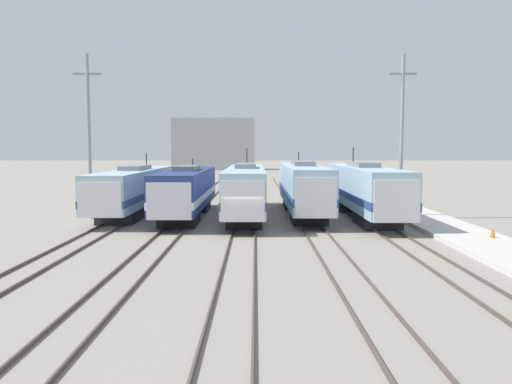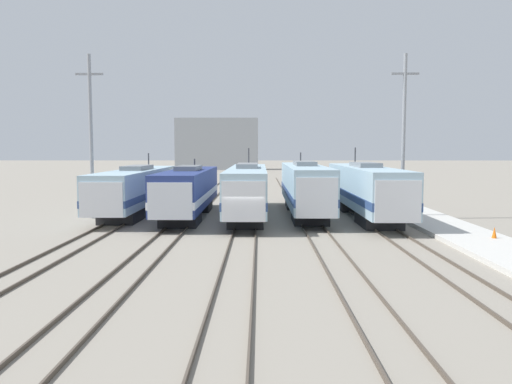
{
  "view_description": "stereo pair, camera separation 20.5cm",
  "coord_description": "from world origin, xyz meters",
  "px_view_note": "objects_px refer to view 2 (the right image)",
  "views": [
    {
      "loc": [
        0.81,
        -31.08,
        5.4
      ],
      "look_at": [
        0.72,
        2.98,
        2.44
      ],
      "focal_mm": 35.0,
      "sensor_mm": 36.0,
      "label": 1
    },
    {
      "loc": [
        1.01,
        -31.08,
        5.4
      ],
      "look_at": [
        0.72,
        2.98,
        2.44
      ],
      "focal_mm": 35.0,
      "sensor_mm": 36.0,
      "label": 2
    }
  ],
  "objects_px": {
    "locomotive_center": "(247,190)",
    "locomotive_far_right": "(366,190)",
    "catenary_tower_left": "(91,134)",
    "locomotive_center_right": "(305,188)",
    "locomotive_far_left": "(136,189)",
    "locomotive_center_left": "(188,191)",
    "catenary_tower_right": "(404,134)",
    "traffic_cone": "(494,232)"
  },
  "relations": [
    {
      "from": "locomotive_far_left",
      "to": "locomotive_center_right",
      "type": "distance_m",
      "value": 13.94
    },
    {
      "from": "locomotive_center",
      "to": "locomotive_center_right",
      "type": "xyz_separation_m",
      "value": [
        4.64,
        1.17,
        0.07
      ]
    },
    {
      "from": "locomotive_center_right",
      "to": "catenary_tower_left",
      "type": "height_order",
      "value": "catenary_tower_left"
    },
    {
      "from": "locomotive_far_right",
      "to": "traffic_cone",
      "type": "relative_size",
      "value": 29.54
    },
    {
      "from": "catenary_tower_right",
      "to": "locomotive_center",
      "type": "bearing_deg",
      "value": 176.54
    },
    {
      "from": "catenary_tower_right",
      "to": "traffic_cone",
      "type": "xyz_separation_m",
      "value": [
        2.49,
        -10.0,
        -5.93
      ]
    },
    {
      "from": "catenary_tower_right",
      "to": "catenary_tower_left",
      "type": "bearing_deg",
      "value": 180.0
    },
    {
      "from": "locomotive_center",
      "to": "locomotive_far_left",
      "type": "bearing_deg",
      "value": 168.07
    },
    {
      "from": "catenary_tower_right",
      "to": "locomotive_center_left",
      "type": "bearing_deg",
      "value": 178.94
    },
    {
      "from": "locomotive_center_left",
      "to": "catenary_tower_right",
      "type": "distance_m",
      "value": 17.2
    },
    {
      "from": "locomotive_center",
      "to": "catenary_tower_right",
      "type": "relative_size",
      "value": 1.53
    },
    {
      "from": "locomotive_far_right",
      "to": "catenary_tower_right",
      "type": "xyz_separation_m",
      "value": [
        2.7,
        -0.33,
        4.31
      ]
    },
    {
      "from": "locomotive_far_right",
      "to": "locomotive_center",
      "type": "bearing_deg",
      "value": 177.57
    },
    {
      "from": "locomotive_center_left",
      "to": "catenary_tower_left",
      "type": "relative_size",
      "value": 1.33
    },
    {
      "from": "locomotive_center_left",
      "to": "locomotive_center",
      "type": "height_order",
      "value": "locomotive_center"
    },
    {
      "from": "locomotive_far_left",
      "to": "catenary_tower_right",
      "type": "xyz_separation_m",
      "value": [
        21.26,
        -2.68,
        4.46
      ]
    },
    {
      "from": "locomotive_center",
      "to": "catenary_tower_right",
      "type": "xyz_separation_m",
      "value": [
        11.98,
        -0.72,
        4.35
      ]
    },
    {
      "from": "locomotive_far_left",
      "to": "locomotive_center",
      "type": "distance_m",
      "value": 9.48
    },
    {
      "from": "locomotive_center_right",
      "to": "locomotive_far_left",
      "type": "bearing_deg",
      "value": 176.77
    },
    {
      "from": "locomotive_center_right",
      "to": "locomotive_center_left",
      "type": "bearing_deg",
      "value": -170.28
    },
    {
      "from": "catenary_tower_left",
      "to": "locomotive_far_right",
      "type": "bearing_deg",
      "value": 0.89
    },
    {
      "from": "locomotive_center_left",
      "to": "locomotive_far_left",
      "type": "bearing_deg",
      "value": 152.88
    },
    {
      "from": "locomotive_far_right",
      "to": "catenary_tower_left",
      "type": "height_order",
      "value": "catenary_tower_left"
    },
    {
      "from": "locomotive_center",
      "to": "locomotive_far_right",
      "type": "relative_size",
      "value": 1.0
    },
    {
      "from": "locomotive_center_left",
      "to": "catenary_tower_left",
      "type": "xyz_separation_m",
      "value": [
        -7.36,
        -0.31,
        4.44
      ]
    },
    {
      "from": "locomotive_center_right",
      "to": "catenary_tower_left",
      "type": "xyz_separation_m",
      "value": [
        -16.64,
        -1.9,
        4.28
      ]
    },
    {
      "from": "locomotive_center",
      "to": "locomotive_far_right",
      "type": "bearing_deg",
      "value": -2.43
    },
    {
      "from": "locomotive_center_left",
      "to": "locomotive_far_right",
      "type": "relative_size",
      "value": 0.87
    },
    {
      "from": "locomotive_far_right",
      "to": "catenary_tower_right",
      "type": "height_order",
      "value": "catenary_tower_right"
    },
    {
      "from": "locomotive_center_left",
      "to": "catenary_tower_left",
      "type": "height_order",
      "value": "catenary_tower_left"
    },
    {
      "from": "catenary_tower_right",
      "to": "traffic_cone",
      "type": "bearing_deg",
      "value": -75.99
    },
    {
      "from": "locomotive_center_left",
      "to": "catenary_tower_left",
      "type": "bearing_deg",
      "value": -177.61
    },
    {
      "from": "locomotive_far_left",
      "to": "locomotive_center",
      "type": "xyz_separation_m",
      "value": [
        9.28,
        -1.96,
        0.11
      ]
    },
    {
      "from": "locomotive_center",
      "to": "locomotive_center_right",
      "type": "bearing_deg",
      "value": 14.19
    },
    {
      "from": "locomotive_center",
      "to": "locomotive_center_right",
      "type": "height_order",
      "value": "locomotive_center"
    },
    {
      "from": "locomotive_far_left",
      "to": "catenary_tower_right",
      "type": "relative_size",
      "value": 1.55
    },
    {
      "from": "locomotive_far_left",
      "to": "catenary_tower_left",
      "type": "distance_m",
      "value": 5.88
    },
    {
      "from": "locomotive_far_right",
      "to": "locomotive_center_right",
      "type": "bearing_deg",
      "value": 161.34
    },
    {
      "from": "locomotive_far_left",
      "to": "traffic_cone",
      "type": "height_order",
      "value": "locomotive_far_left"
    },
    {
      "from": "locomotive_far_left",
      "to": "locomotive_center_right",
      "type": "relative_size",
      "value": 1.06
    },
    {
      "from": "catenary_tower_right",
      "to": "traffic_cone",
      "type": "relative_size",
      "value": 19.35
    },
    {
      "from": "locomotive_center",
      "to": "locomotive_far_right",
      "type": "distance_m",
      "value": 9.29
    }
  ]
}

